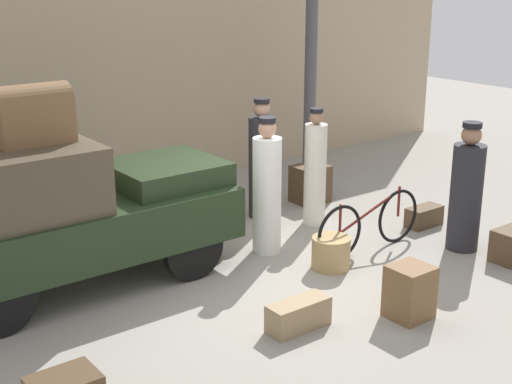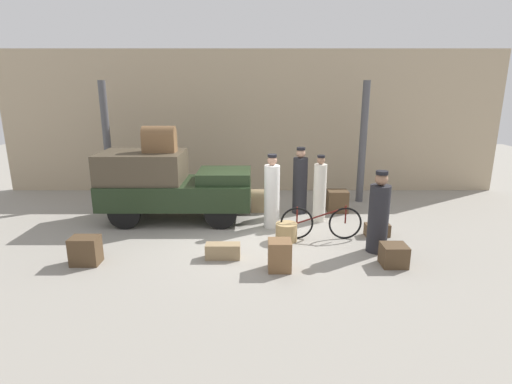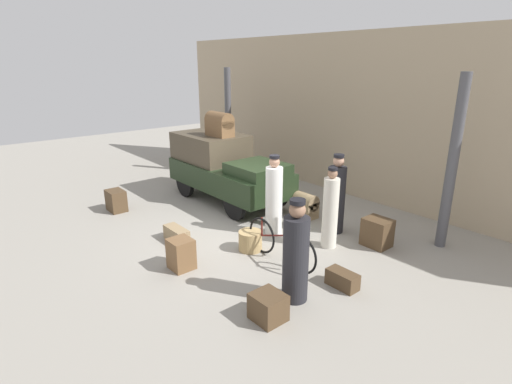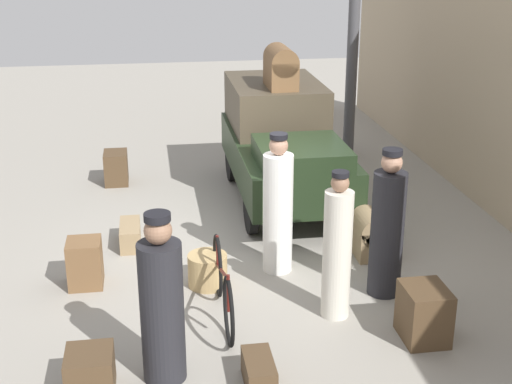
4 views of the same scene
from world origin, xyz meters
The scene contains 19 objects.
ground_plane centered at (0.00, 0.00, 0.00)m, with size 30.00×30.00×0.00m, color gray.
station_building_facade centered at (0.00, 4.08, 2.25)m, with size 16.00×0.15×4.50m.
canopy_pillar_left centered at (-4.19, 2.70, 1.77)m, with size 0.21×0.21×3.54m.
canopy_pillar_right centered at (3.29, 2.70, 1.77)m, with size 0.21×0.21×3.54m.
truck centered at (-2.07, 0.97, 0.97)m, with size 3.77×1.58×1.78m.
bicycle centered at (1.64, -0.40, 0.39)m, with size 1.85×0.04×0.80m.
wicker_basket centered at (0.85, -0.50, 0.20)m, with size 0.48×0.48×0.41m.
conductor_in_dark_uniform centered at (2.70, -1.09, 0.79)m, with size 0.42×0.42×1.73m.
porter_carrying_trunk centered at (1.78, 0.86, 0.80)m, with size 0.32×0.32×1.72m.
porter_standing_middle centered at (0.55, 0.42, 0.84)m, with size 0.38×0.38×1.82m.
porter_lifting_near_truck centered at (1.36, 1.58, 0.83)m, with size 0.39×0.39×1.81m.
suitcase_small_leather centered at (2.84, -1.79, 0.21)m, with size 0.48×0.45×0.42m.
suitcase_black_upright centered at (0.61, -1.98, 0.29)m, with size 0.43×0.41×0.59m.
trunk_wicker_pale centered at (-3.17, -1.72, 0.28)m, with size 0.54×0.39×0.55m.
trunk_barrel_dark centered at (0.31, 1.72, 0.31)m, with size 0.57×0.40×0.62m.
suitcase_tan_flat centered at (-0.51, -1.46, 0.15)m, with size 0.70×0.28×0.31m.
trunk_large_brown centered at (2.98, -0.20, 0.15)m, with size 0.56×0.28×0.29m.
trunk_umber_medium centered at (2.42, 1.66, 0.30)m, with size 0.55×0.46×0.60m.
trunk_on_truck_roof centered at (-2.24, 0.97, 2.11)m, with size 0.81×0.43×0.65m.
Camera 2 is at (0.16, -8.94, 3.38)m, focal length 28.00 mm.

